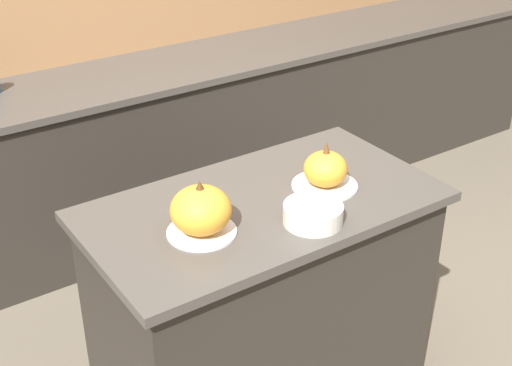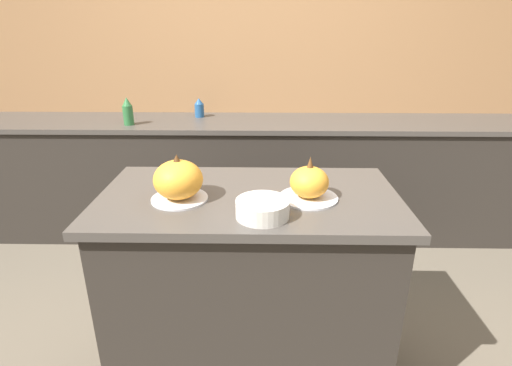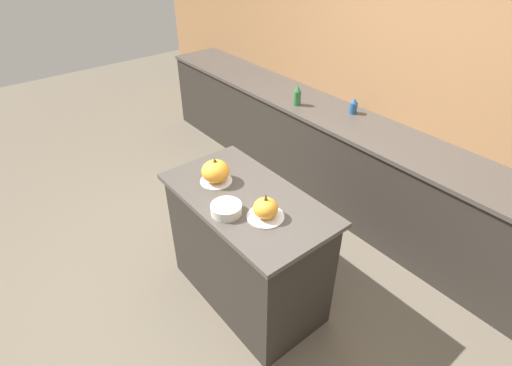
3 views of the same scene
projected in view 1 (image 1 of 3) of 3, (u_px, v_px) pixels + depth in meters
The scene contains 5 objects.
kitchen_island at pixel (263, 311), 2.62m from camera, with size 1.21×0.66×0.94m.
back_counter at pixel (102, 165), 3.68m from camera, with size 6.00×0.60×0.91m.
pumpkin_cake_left at pixel (201, 211), 2.18m from camera, with size 0.22×0.22×0.18m.
pumpkin_cake_right at pixel (325, 171), 2.45m from camera, with size 0.23×0.23×0.17m.
mixing_bowl at pixel (313, 214), 2.26m from camera, with size 0.19×0.19×0.06m.
Camera 1 is at (-1.18, -1.70, 2.14)m, focal length 50.00 mm.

